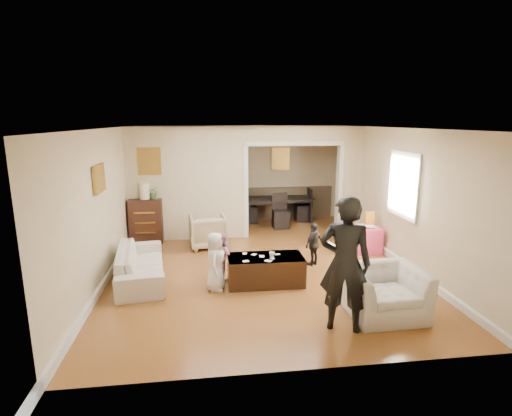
{
  "coord_description": "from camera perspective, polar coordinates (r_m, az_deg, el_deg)",
  "views": [
    {
      "loc": [
        -0.97,
        -7.34,
        2.74
      ],
      "look_at": [
        0.0,
        0.2,
        1.05
      ],
      "focal_mm": 27.79,
      "sensor_mm": 36.0,
      "label": 1
    }
  ],
  "objects": [
    {
      "name": "floor",
      "position": [
        7.9,
        0.19,
        -7.77
      ],
      "size": [
        7.0,
        7.0,
        0.0
      ],
      "primitive_type": "plane",
      "color": "#9F5A29",
      "rests_on": "ground"
    },
    {
      "name": "dresser",
      "position": [
        9.37,
        -15.49,
        -1.75
      ],
      "size": [
        0.73,
        0.41,
        1.01
      ],
      "primitive_type": "cube",
      "color": "#351710",
      "rests_on": "ground"
    },
    {
      "name": "child_kneel_b",
      "position": [
        6.99,
        -4.71,
        -6.9
      ],
      "size": [
        0.43,
        0.49,
        0.84
      ],
      "primitive_type": "imported",
      "rotation": [
        0.0,
        0.0,
        1.91
      ],
      "color": "#CA7E98",
      "rests_on": "ground"
    },
    {
      "name": "child_kneel_a",
      "position": [
        6.54,
        -5.85,
        -7.66
      ],
      "size": [
        0.39,
        0.53,
        0.98
      ],
      "primitive_type": "imported",
      "rotation": [
        0.0,
        0.0,
        1.38
      ],
      "color": "white",
      "rests_on": "ground"
    },
    {
      "name": "window_pane",
      "position": [
        7.96,
        20.52,
        3.13
      ],
      "size": [
        0.03,
        0.95,
        1.1
      ],
      "primitive_type": "cube",
      "color": "white",
      "rests_on": "ground"
    },
    {
      "name": "play_table",
      "position": [
        8.74,
        15.41,
        -4.35
      ],
      "size": [
        0.57,
        0.57,
        0.54
      ],
      "primitive_type": "cube",
      "rotation": [
        0.0,
        0.0,
        0.02
      ],
      "color": "#EA3D6B",
      "rests_on": "ground"
    },
    {
      "name": "sofa",
      "position": [
        7.28,
        -16.28,
        -7.71
      ],
      "size": [
        1.01,
        2.03,
        0.57
      ],
      "primitive_type": "imported",
      "rotation": [
        0.0,
        0.0,
        1.7
      ],
      "color": "beige",
      "rests_on": "ground"
    },
    {
      "name": "armchair_front",
      "position": [
        6.05,
        17.96,
        -11.43
      ],
      "size": [
        1.1,
        0.97,
        0.69
      ],
      "primitive_type": "imported",
      "rotation": [
        0.0,
        0.0,
        0.03
      ],
      "color": "beige",
      "rests_on": "ground"
    },
    {
      "name": "coffee_cup",
      "position": [
        6.71,
        2.31,
        -6.75
      ],
      "size": [
        0.1,
        0.1,
        0.09
      ],
      "primitive_type": "imported",
      "rotation": [
        0.0,
        0.0,
        -0.01
      ],
      "color": "white",
      "rests_on": "coffee_table"
    },
    {
      "name": "partition_right",
      "position": [
        9.87,
        13.2,
        3.82
      ],
      "size": [
        0.55,
        0.18,
        2.6
      ],
      "primitive_type": "cube",
      "color": "beige",
      "rests_on": "ground"
    },
    {
      "name": "play_bowl",
      "position": [
        8.58,
        16.14,
        -2.67
      ],
      "size": [
        0.22,
        0.22,
        0.05
      ],
      "primitive_type": "imported",
      "rotation": [
        0.0,
        0.0,
        0.02
      ],
      "color": "silver",
      "rests_on": "play_table"
    },
    {
      "name": "framed_art_sofa_wall",
      "position": [
        7.02,
        -21.65,
        3.95
      ],
      "size": [
        0.03,
        0.55,
        0.4
      ],
      "primitive_type": "cube",
      "color": "brown"
    },
    {
      "name": "framed_art_alcove",
      "position": [
        11.03,
        3.54,
        7.1
      ],
      "size": [
        0.45,
        0.03,
        0.55
      ],
      "primitive_type": "cube",
      "color": "brown"
    },
    {
      "name": "framed_art_partition",
      "position": [
        9.17,
        -15.11,
        6.53
      ],
      "size": [
        0.45,
        0.03,
        0.55
      ],
      "primitive_type": "cube",
      "color": "brown",
      "rests_on": "partition_left"
    },
    {
      "name": "child_toddler",
      "position": [
        7.69,
        8.33,
        -5.17
      ],
      "size": [
        0.51,
        0.47,
        0.84
      ],
      "primitive_type": "imported",
      "rotation": [
        0.0,
        0.0,
        -2.46
      ],
      "color": "black",
      "rests_on": "ground"
    },
    {
      "name": "coffee_table",
      "position": [
        6.84,
        1.38,
        -8.91
      ],
      "size": [
        1.29,
        0.66,
        0.48
      ],
      "primitive_type": "cube",
      "rotation": [
        0.0,
        0.0,
        -0.01
      ],
      "color": "#381D12",
      "rests_on": "ground"
    },
    {
      "name": "partition_left",
      "position": [
        9.26,
        -9.77,
        3.41
      ],
      "size": [
        2.75,
        0.18,
        2.6
      ],
      "primitive_type": "cube",
      "color": "beige",
      "rests_on": "ground"
    },
    {
      "name": "table_lamp",
      "position": [
        9.23,
        -15.74,
        2.37
      ],
      "size": [
        0.22,
        0.22,
        0.36
      ],
      "primitive_type": "cylinder",
      "color": "#FAEFCC",
      "rests_on": "dresser"
    },
    {
      "name": "partition_header",
      "position": [
        9.38,
        5.52,
        10.55
      ],
      "size": [
        2.22,
        0.18,
        0.35
      ],
      "primitive_type": "cube",
      "color": "beige",
      "rests_on": "partition_right"
    },
    {
      "name": "dining_table",
      "position": [
        10.88,
        2.94,
        -0.25
      ],
      "size": [
        2.0,
        1.25,
        0.67
      ],
      "primitive_type": "imported",
      "rotation": [
        0.0,
        0.0,
        0.1
      ],
      "color": "black",
      "rests_on": "ground"
    },
    {
      "name": "cyan_cup",
      "position": [
        8.58,
        15.04,
        -2.51
      ],
      "size": [
        0.08,
        0.08,
        0.08
      ],
      "primitive_type": "cylinder",
      "color": "#2ABDD2",
      "rests_on": "play_table"
    },
    {
      "name": "adult_person",
      "position": [
        5.32,
        12.7,
        -7.86
      ],
      "size": [
        0.78,
        0.64,
        1.83
      ],
      "primitive_type": "imported",
      "rotation": [
        0.0,
        0.0,
        2.79
      ],
      "color": "black",
      "rests_on": "ground"
    },
    {
      "name": "armchair_back",
      "position": [
        8.76,
        -6.94,
        -3.33
      ],
      "size": [
        0.85,
        0.87,
        0.72
      ],
      "primitive_type": "imported",
      "rotation": [
        0.0,
        0.0,
        3.25
      ],
      "color": "#C9B28B",
      "rests_on": "ground"
    },
    {
      "name": "potted_plant",
      "position": [
        9.21,
        -14.5,
        2.19
      ],
      "size": [
        0.26,
        0.22,
        0.29
      ],
      "primitive_type": "imported",
      "color": "#42682E",
      "rests_on": "dresser"
    },
    {
      "name": "cereal_box",
      "position": [
        8.77,
        16.04,
        -1.5
      ],
      "size": [
        0.2,
        0.07,
        0.3
      ],
      "primitive_type": "cube",
      "rotation": [
        0.0,
        0.0,
        0.02
      ],
      "color": "yellow",
      "rests_on": "play_table"
    },
    {
      "name": "toy_block",
      "position": [
        8.73,
        14.5,
        -2.33
      ],
      "size": [
        0.1,
        0.09,
        0.05
      ],
      "primitive_type": "cube",
      "rotation": [
        0.0,
        0.0,
        0.37
      ],
      "color": "red",
      "rests_on": "play_table"
    },
    {
      "name": "craft_papers",
      "position": [
        6.72,
        0.57,
        -7.11
      ],
      "size": [
        0.68,
        0.53,
        0.0
      ],
      "color": "white",
      "rests_on": "coffee_table"
    }
  ]
}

